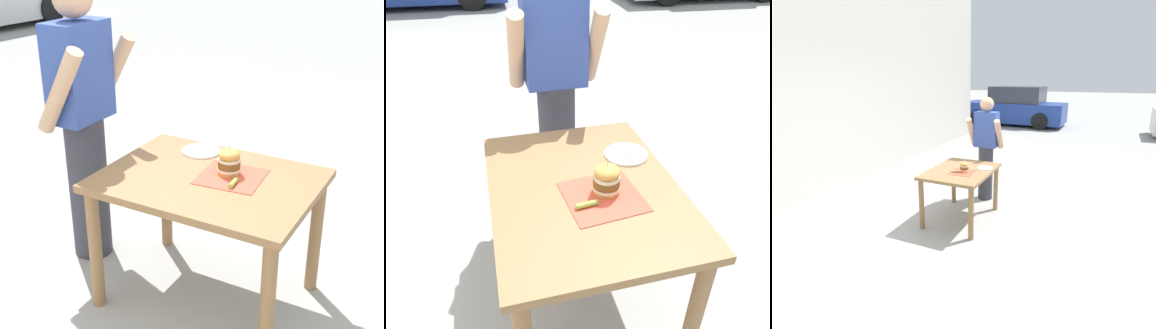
{
  "view_description": "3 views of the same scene",
  "coord_description": "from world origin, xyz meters",
  "views": [
    {
      "loc": [
        -2.21,
        -1.14,
        1.92
      ],
      "look_at": [
        0.0,
        0.1,
        0.79
      ],
      "focal_mm": 50.0,
      "sensor_mm": 36.0,
      "label": 1
    },
    {
      "loc": [
        -0.37,
        -1.31,
        1.75
      ],
      "look_at": [
        0.0,
        0.1,
        0.79
      ],
      "focal_mm": 35.0,
      "sensor_mm": 36.0,
      "label": 2
    },
    {
      "loc": [
        1.66,
        -3.62,
        1.99
      ],
      "look_at": [
        0.0,
        0.1,
        0.79
      ],
      "focal_mm": 28.0,
      "sensor_mm": 36.0,
      "label": 3
    }
  ],
  "objects": [
    {
      "name": "ground_plane",
      "position": [
        0.0,
        0.0,
        0.0
      ],
      "size": [
        80.0,
        80.0,
        0.0
      ],
      "primitive_type": "plane",
      "color": "#9E9E99"
    },
    {
      "name": "serving_paper",
      "position": [
        0.06,
        -0.1,
        0.75
      ],
      "size": [
        0.35,
        0.35,
        0.0
      ],
      "primitive_type": "cube",
      "rotation": [
        0.0,
        0.0,
        0.09
      ],
      "color": "#D64C38",
      "rests_on": "patio_table"
    },
    {
      "name": "diner_across_table",
      "position": [
        0.05,
        0.86,
        0.88
      ],
      "size": [
        0.55,
        0.35,
        1.69
      ],
      "color": "#33333D",
      "rests_on": "ground"
    },
    {
      "name": "patio_table",
      "position": [
        0.0,
        0.0,
        0.62
      ],
      "size": [
        0.84,
        1.1,
        0.74
      ],
      "color": "olive",
      "rests_on": "ground"
    },
    {
      "name": "sandwich",
      "position": [
        0.08,
        -0.07,
        0.82
      ],
      "size": [
        0.12,
        0.12,
        0.17
      ],
      "color": "gold",
      "rests_on": "serving_paper"
    },
    {
      "name": "pickle_spear",
      "position": [
        -0.03,
        -0.15,
        0.76
      ],
      "size": [
        0.1,
        0.03,
        0.02
      ],
      "primitive_type": "cylinder",
      "rotation": [
        0.0,
        1.57,
        0.1
      ],
      "color": "#8EA83D",
      "rests_on": "serving_paper"
    },
    {
      "name": "side_plate_with_forks",
      "position": [
        0.28,
        0.2,
        0.75
      ],
      "size": [
        0.22,
        0.22,
        0.02
      ],
      "color": "white",
      "rests_on": "patio_table"
    }
  ]
}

